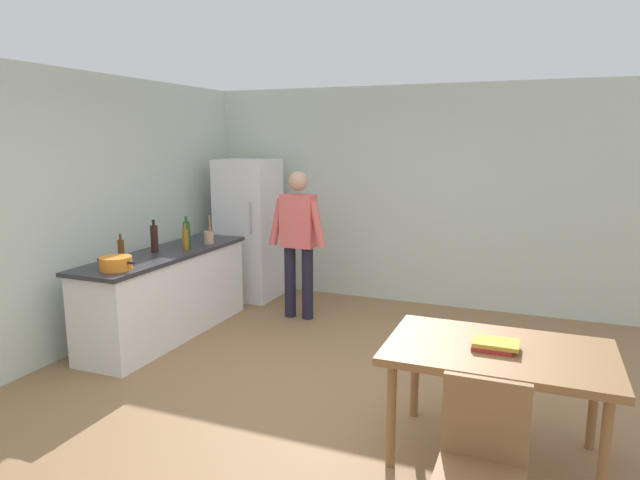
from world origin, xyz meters
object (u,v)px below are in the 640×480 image
(book_stack, at_px, (494,345))
(chair, at_px, (481,461))
(person, at_px, (298,235))
(bottle_wine_green, at_px, (187,234))
(refrigerator, at_px, (249,229))
(cooking_pot, at_px, (116,263))
(utensil_jar, at_px, (209,237))
(bottle_oil_amber, at_px, (185,239))
(dining_table, at_px, (498,360))
(bottle_wine_dark, at_px, (154,238))
(bottle_beer_brown, at_px, (121,249))

(book_stack, bearing_deg, chair, -88.30)
(person, relative_size, bottle_wine_green, 5.00)
(refrigerator, distance_m, cooking_pot, 2.41)
(utensil_jar, bearing_deg, person, 28.37)
(chair, bearing_deg, utensil_jar, 130.50)
(cooking_pot, relative_size, bottle_oil_amber, 1.43)
(person, distance_m, bottle_wine_green, 1.24)
(person, relative_size, book_stack, 6.03)
(refrigerator, relative_size, person, 1.06)
(chair, height_order, utensil_jar, utensil_jar)
(dining_table, xyz_separation_m, bottle_wine_dark, (-3.49, 1.06, 0.37))
(dining_table, distance_m, bottle_beer_brown, 3.61)
(chair, height_order, bottle_oil_amber, bottle_oil_amber)
(utensil_jar, distance_m, bottle_oil_amber, 0.38)
(cooking_pot, bearing_deg, bottle_wine_green, 91.36)
(bottle_beer_brown, xyz_separation_m, book_stack, (3.52, -0.66, -0.23))
(bottle_wine_green, bearing_deg, dining_table, -22.77)
(refrigerator, height_order, bottle_wine_dark, refrigerator)
(dining_table, height_order, cooking_pot, cooking_pot)
(refrigerator, distance_m, utensil_jar, 1.04)
(utensil_jar, xyz_separation_m, bottle_oil_amber, (-0.04, -0.38, 0.04))
(utensil_jar, bearing_deg, book_stack, -27.96)
(bottle_beer_brown, distance_m, book_stack, 3.58)
(bottle_wine_green, distance_m, bottle_beer_brown, 0.80)
(bottle_oil_amber, height_order, bottle_wine_green, bottle_wine_green)
(refrigerator, bearing_deg, utensil_jar, -86.25)
(person, relative_size, bottle_beer_brown, 6.54)
(chair, distance_m, book_stack, 0.97)
(dining_table, bearing_deg, refrigerator, 140.71)
(chair, relative_size, bottle_wine_dark, 2.68)
(bottle_wine_dark, bearing_deg, chair, -30.12)
(person, distance_m, utensil_jar, 1.00)
(cooking_pot, height_order, bottle_wine_dark, bottle_wine_dark)
(bottle_oil_amber, bearing_deg, cooking_pot, -91.91)
(refrigerator, xyz_separation_m, dining_table, (3.30, -2.70, -0.23))
(refrigerator, relative_size, bottle_wine_dark, 5.29)
(refrigerator, bearing_deg, book_stack, -39.85)
(bottle_oil_amber, relative_size, bottle_wine_green, 0.82)
(person, bearing_deg, dining_table, -42.41)
(chair, bearing_deg, dining_table, 79.72)
(bottle_wine_green, bearing_deg, refrigerator, 88.55)
(chair, xyz_separation_m, bottle_oil_amber, (-3.27, 2.26, 0.48))
(refrigerator, bearing_deg, bottle_wine_dark, -96.57)
(refrigerator, relative_size, bottle_oil_amber, 6.43)
(dining_table, height_order, book_stack, book_stack)
(cooking_pot, bearing_deg, bottle_beer_brown, 125.01)
(utensil_jar, height_order, bottle_oil_amber, utensil_jar)
(dining_table, bearing_deg, person, 137.59)
(bottle_wine_dark, distance_m, book_stack, 3.64)
(cooking_pot, bearing_deg, refrigerator, 89.85)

